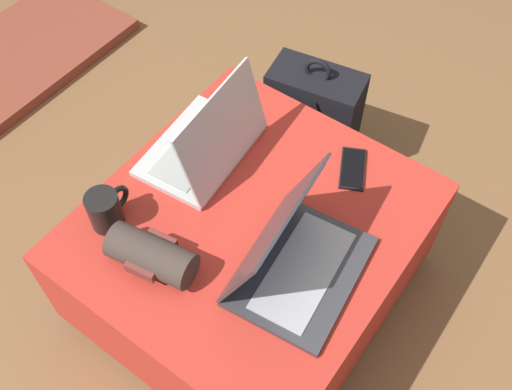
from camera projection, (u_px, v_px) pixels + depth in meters
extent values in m
plane|color=brown|center=(252.00, 288.00, 1.82)|extent=(14.00, 14.00, 0.00)
cube|color=maroon|center=(251.00, 284.00, 1.80)|extent=(0.80, 0.73, 0.05)
cube|color=#B22D23|center=(251.00, 252.00, 1.64)|extent=(0.83, 0.76, 0.33)
cube|color=#333338|center=(301.00, 271.00, 1.41)|extent=(0.37, 0.29, 0.02)
cube|color=#9E9EA3|center=(303.00, 270.00, 1.40)|extent=(0.31, 0.17, 0.00)
cube|color=#333338|center=(273.00, 229.00, 1.33)|extent=(0.35, 0.14, 0.24)
cube|color=#1E4799|center=(275.00, 230.00, 1.34)|extent=(0.31, 0.12, 0.21)
cube|color=#B7B7BC|center=(200.00, 149.00, 1.63)|extent=(0.35, 0.26, 0.02)
cube|color=#9E9EA3|center=(198.00, 146.00, 1.63)|extent=(0.30, 0.15, 0.00)
cube|color=#B7B7BC|center=(224.00, 132.00, 1.51)|extent=(0.34, 0.10, 0.22)
cube|color=green|center=(222.00, 132.00, 1.51)|extent=(0.30, 0.08, 0.20)
cube|color=black|center=(353.00, 169.00, 1.60)|extent=(0.15, 0.12, 0.01)
cube|color=black|center=(353.00, 168.00, 1.59)|extent=(0.14, 0.11, 0.00)
cube|color=black|center=(313.00, 119.00, 1.97)|extent=(0.20, 0.31, 0.38)
cube|color=black|center=(321.00, 116.00, 2.07)|extent=(0.09, 0.24, 0.17)
torus|color=black|center=(318.00, 70.00, 1.79)|extent=(0.03, 0.09, 0.09)
cylinder|color=#3D332D|center=(151.00, 255.00, 1.40)|extent=(0.13, 0.22, 0.09)
cube|color=brown|center=(151.00, 255.00, 1.40)|extent=(0.13, 0.09, 0.03)
cylinder|color=black|center=(105.00, 211.00, 1.46)|extent=(0.08, 0.08, 0.10)
torus|color=black|center=(117.00, 198.00, 1.48)|extent=(0.07, 0.01, 0.07)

